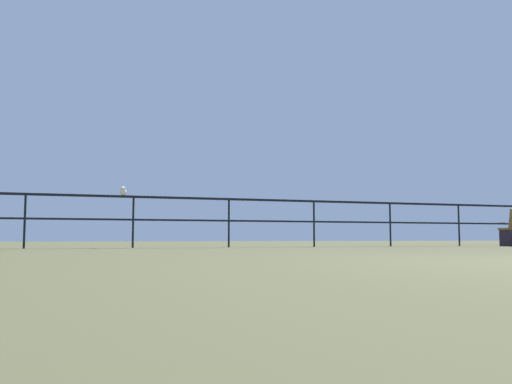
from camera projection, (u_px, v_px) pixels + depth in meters
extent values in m
cube|color=black|center=(273.00, 200.00, 12.22)|extent=(18.83, 0.05, 0.05)
cube|color=black|center=(273.00, 221.00, 12.18)|extent=(18.83, 0.04, 0.04)
cylinder|color=black|center=(25.00, 221.00, 10.45)|extent=(0.04, 0.04, 1.07)
cylinder|color=black|center=(133.00, 222.00, 11.14)|extent=(0.04, 0.04, 1.07)
cylinder|color=black|center=(229.00, 223.00, 11.83)|extent=(0.04, 0.04, 1.07)
cylinder|color=black|center=(314.00, 224.00, 12.52)|extent=(0.04, 0.04, 1.07)
cylinder|color=black|center=(390.00, 225.00, 13.21)|extent=(0.04, 0.04, 1.07)
cylinder|color=black|center=(459.00, 225.00, 13.90)|extent=(0.04, 0.04, 1.07)
cube|color=black|center=(506.00, 237.00, 13.38)|extent=(0.05, 0.40, 0.44)
cube|color=black|center=(500.00, 223.00, 13.57)|extent=(0.04, 0.31, 0.04)
ellipsoid|color=white|center=(123.00, 192.00, 11.12)|extent=(0.18, 0.26, 0.13)
ellipsoid|color=gray|center=(123.00, 191.00, 11.12)|extent=(0.15, 0.23, 0.05)
sphere|color=white|center=(123.00, 189.00, 11.02)|extent=(0.11, 0.11, 0.11)
cone|color=yellow|center=(122.00, 189.00, 10.95)|extent=(0.05, 0.06, 0.04)
cube|color=gray|center=(124.00, 192.00, 11.25)|extent=(0.07, 0.09, 0.02)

